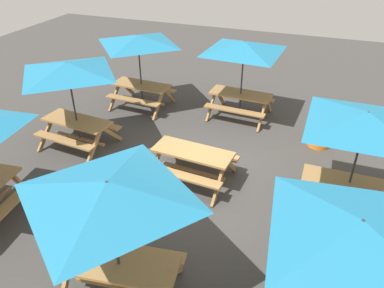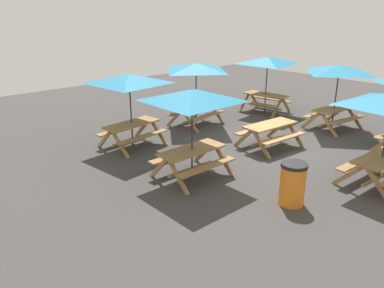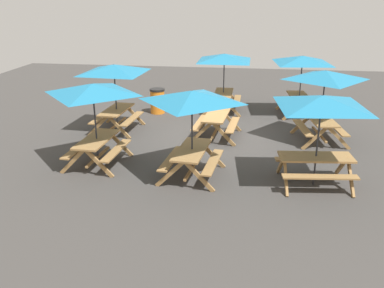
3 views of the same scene
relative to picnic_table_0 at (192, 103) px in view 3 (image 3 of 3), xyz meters
name	(u,v)px [view 3 (image 3 of 3)]	position (x,y,z in m)	size (l,w,h in m)	color
ground_plane	(213,136)	(-3.37, 0.24, -1.99)	(26.95, 26.95, 0.00)	#3D3A38
picnic_table_0	(192,103)	(0.00, 0.00, 0.00)	(2.18, 2.18, 2.34)	olive
picnic_table_1	(321,108)	(0.07, 3.11, 0.00)	(2.81, 2.81, 2.34)	olive
picnic_table_2	(224,62)	(-6.59, 0.34, 0.00)	(2.83, 2.83, 2.34)	olive
picnic_table_3	(302,64)	(-6.45, 3.30, 0.00)	(2.81, 2.81, 2.34)	olive
picnic_table_4	(93,95)	(-0.45, -2.73, 0.00)	(2.11, 2.11, 2.34)	olive
picnic_table_5	(114,74)	(-3.53, -3.13, 0.00)	(2.82, 2.82, 2.34)	olive
picnic_table_6	(325,80)	(-3.36, 3.69, 0.00)	(2.27, 2.27, 2.34)	olive
picnic_table_7	(216,121)	(-3.30, 0.34, -1.43)	(1.90, 1.65, 0.81)	olive
trash_bin_orange	(157,101)	(-5.91, -2.22, -1.49)	(0.59, 0.59, 0.98)	orange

